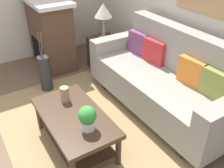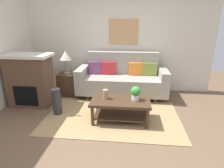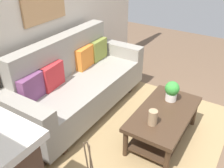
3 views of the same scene
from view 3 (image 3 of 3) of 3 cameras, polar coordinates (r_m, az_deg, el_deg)
The scene contains 14 objects.
ground_plane at distance 3.13m, azimuth 16.79°, elevation -16.24°, with size 8.87×8.87×0.00m, color brown.
wall_back at distance 3.48m, azimuth -17.35°, elevation 14.78°, with size 4.87×0.10×2.70m, color beige.
area_rug at distance 3.22m, azimuth 8.17°, elevation -13.18°, with size 2.64×1.63×0.01m, color #A38456.
couch at distance 3.55m, azimuth -7.81°, elevation 0.05°, with size 2.20×0.84×1.08m.
throw_pillow_plum at distance 3.10m, azimuth -17.92°, elevation -0.78°, with size 0.36×0.12×0.32m, color #7A4270.
throw_pillow_crimson at distance 3.30m, azimuth -13.56°, elevation 1.82°, with size 0.36×0.12×0.32m, color red.
throw_pillow_orange at distance 3.75m, azimuth -6.27°, elevation 6.12°, with size 0.36×0.12×0.32m, color orange.
throw_pillow_olive at distance 4.00m, azimuth -3.24°, elevation 7.86°, with size 0.36×0.12×0.32m, color olive.
coffee_table at distance 3.11m, azimuth 11.73°, elevation -7.91°, with size 1.10×0.60×0.43m.
tabletop_vase at distance 2.78m, azimuth 9.32°, elevation -7.60°, with size 0.10×0.10×0.18m, color tan.
potted_plant_tabletop at distance 3.19m, azimuth 13.56°, elevation -1.45°, with size 0.18×0.18×0.26m.
floor_vase_branch_a at distance 2.03m, azimuth -4.87°, elevation -16.81°, with size 0.01×0.01×0.36m, color brown.
floor_vase_branch_b at distance 2.02m, azimuth -5.82°, elevation -17.13°, with size 0.01×0.01×0.36m, color brown.
floor_vase_branch_c at distance 2.01m, azimuth -4.98°, elevation -17.54°, with size 0.01×0.01×0.36m, color brown.
Camera 3 is at (-2.18, -0.35, 2.22)m, focal length 39.89 mm.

